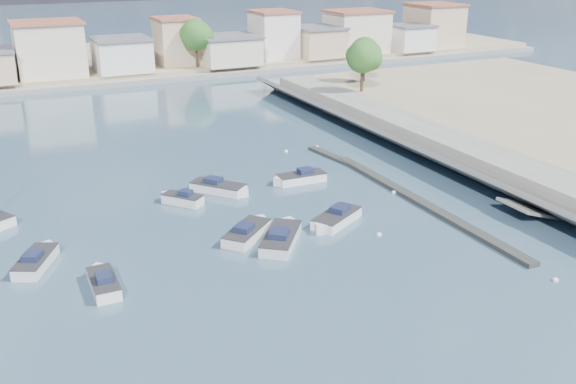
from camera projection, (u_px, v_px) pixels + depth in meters
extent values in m
plane|color=#314F63|center=(221.00, 129.00, 77.00)|extent=(400.00, 400.00, 0.00)
cube|color=slate|center=(500.00, 165.00, 61.31)|extent=(5.00, 90.00, 1.80)
cube|color=slate|center=(464.00, 171.00, 59.57)|extent=(4.17, 90.00, 2.86)
cube|color=slate|center=(535.00, 210.00, 52.10)|extent=(5.31, 3.50, 1.94)
cube|color=black|center=(420.00, 202.00, 54.43)|extent=(1.00, 26.00, 0.35)
cube|color=black|center=(334.00, 157.00, 66.05)|extent=(2.00, 8.05, 0.30)
cube|color=gray|center=(127.00, 59.00, 120.62)|extent=(160.00, 40.00, 1.40)
cube|color=slate|center=(156.00, 80.00, 103.01)|extent=(160.00, 2.50, 0.80)
cube|color=beige|center=(49.00, 50.00, 100.28)|extent=(10.00, 9.00, 8.00)
cube|color=#99513D|center=(46.00, 22.00, 98.79)|extent=(10.60, 9.54, 0.35)
cube|color=silver|center=(122.00, 55.00, 104.38)|extent=(8.50, 8.50, 5.00)
cube|color=#595960|center=(121.00, 39.00, 103.42)|extent=(9.01, 9.01, 0.35)
cube|color=#C9A98A|center=(176.00, 42.00, 110.47)|extent=(6.50, 7.50, 7.50)
cube|color=#99513D|center=(175.00, 18.00, 109.07)|extent=(6.89, 7.95, 0.35)
cube|color=beige|center=(228.00, 51.00, 110.84)|extent=(9.50, 9.00, 4.50)
cube|color=#595960|center=(228.00, 36.00, 109.97)|extent=(10.07, 9.54, 0.35)
cube|color=silver|center=(274.00, 35.00, 116.75)|extent=(7.00, 8.00, 8.00)
cube|color=#99513D|center=(273.00, 11.00, 115.26)|extent=(7.42, 8.48, 0.35)
cube|color=#C9A98A|center=(317.00, 42.00, 118.80)|extent=(8.00, 9.00, 5.00)
cube|color=#595960|center=(318.00, 27.00, 117.85)|extent=(8.48, 9.54, 0.35)
cube|color=beige|center=(357.00, 32.00, 122.80)|extent=(10.50, 8.50, 7.50)
cube|color=#99513D|center=(357.00, 11.00, 121.40)|extent=(11.13, 9.01, 0.35)
cube|color=silver|center=(410.00, 38.00, 126.06)|extent=(7.50, 7.50, 4.50)
cube|color=#595960|center=(410.00, 25.00, 125.19)|extent=(7.95, 7.95, 0.35)
cube|color=#C9A98A|center=(434.00, 25.00, 131.17)|extent=(9.00, 9.50, 8.00)
cube|color=#99513D|center=(436.00, 4.00, 129.68)|extent=(9.54, 10.07, 0.35)
cylinder|color=#38281E|center=(70.00, 63.00, 103.23)|extent=(0.44, 0.44, 2.93)
sphere|color=#1D4A18|center=(68.00, 45.00, 102.20)|extent=(4.16, 4.16, 4.16)
sphere|color=#1D4A18|center=(74.00, 47.00, 102.14)|extent=(3.12, 3.12, 3.12)
sphere|color=#1D4A18|center=(63.00, 44.00, 102.22)|extent=(2.86, 2.86, 2.86)
cylinder|color=#38281E|center=(197.00, 56.00, 107.75)|extent=(0.44, 0.44, 3.60)
sphere|color=#1D4A18|center=(196.00, 35.00, 106.48)|extent=(5.12, 5.12, 5.12)
sphere|color=#1D4A18|center=(202.00, 36.00, 106.41)|extent=(3.84, 3.84, 3.84)
sphere|color=#1D4A18|center=(190.00, 34.00, 106.51)|extent=(3.52, 3.52, 3.52)
cylinder|color=#38281E|center=(276.00, 49.00, 116.77)|extent=(0.44, 0.44, 3.15)
sphere|color=#1D4A18|center=(276.00, 32.00, 115.66)|extent=(4.48, 4.48, 4.48)
sphere|color=#1D4A18|center=(281.00, 33.00, 115.60)|extent=(3.36, 3.36, 3.36)
sphere|color=#1D4A18|center=(271.00, 31.00, 115.68)|extent=(3.08, 3.08, 3.08)
cylinder|color=#38281E|center=(354.00, 46.00, 122.42)|extent=(0.44, 0.44, 2.70)
sphere|color=#1D4A18|center=(355.00, 32.00, 121.46)|extent=(3.84, 3.84, 3.84)
sphere|color=#1D4A18|center=(359.00, 33.00, 121.41)|extent=(2.88, 2.88, 2.88)
sphere|color=#1D4A18|center=(351.00, 31.00, 121.48)|extent=(2.64, 2.64, 2.64)
cylinder|color=#38281E|center=(362.00, 80.00, 87.99)|extent=(0.44, 0.44, 3.15)
sphere|color=#1D4A18|center=(363.00, 57.00, 86.87)|extent=(4.48, 4.48, 4.48)
sphere|color=#1D4A18|center=(370.00, 58.00, 86.81)|extent=(3.36, 3.36, 3.36)
sphere|color=#1D4A18|center=(357.00, 56.00, 86.90)|extent=(3.08, 3.08, 3.08)
cylinder|color=#38281E|center=(364.00, 71.00, 94.69)|extent=(0.44, 0.44, 2.93)
sphere|color=#1D4A18|center=(365.00, 51.00, 93.66)|extent=(4.16, 4.16, 4.16)
sphere|color=#1D4A18|center=(371.00, 53.00, 93.60)|extent=(3.12, 3.12, 3.12)
sphere|color=#1D4A18|center=(359.00, 50.00, 93.68)|extent=(2.86, 2.86, 2.86)
cube|color=silver|center=(104.00, 285.00, 40.70)|extent=(1.56, 3.96, 1.00)
cube|color=silver|center=(99.00, 274.00, 42.14)|extent=(1.55, 1.55, 1.00)
cube|color=#262628|center=(103.00, 278.00, 40.52)|extent=(1.59, 3.96, 0.08)
cube|color=#1B223F|center=(104.00, 278.00, 40.10)|extent=(0.96, 1.19, 0.48)
cube|color=silver|center=(247.00, 234.00, 47.90)|extent=(4.76, 4.54, 1.00)
cube|color=silver|center=(258.00, 224.00, 49.63)|extent=(1.42, 1.42, 1.00)
cube|color=#262628|center=(247.00, 228.00, 47.73)|extent=(4.79, 4.57, 0.08)
cube|color=#1B223F|center=(244.00, 228.00, 47.24)|extent=(1.83, 1.81, 0.48)
cube|color=silver|center=(301.00, 179.00, 59.36)|extent=(4.55, 1.83, 1.00)
cube|color=silver|center=(282.00, 182.00, 58.62)|extent=(1.71, 1.71, 1.00)
cube|color=#262628|center=(301.00, 174.00, 59.18)|extent=(4.55, 1.87, 0.08)
cube|color=#1B223F|center=(306.00, 171.00, 59.26)|extent=(1.38, 1.10, 0.48)
cube|color=silver|center=(337.00, 219.00, 50.54)|extent=(5.06, 4.04, 1.00)
cube|color=silver|center=(323.00, 228.00, 48.99)|extent=(1.67, 1.67, 1.00)
cube|color=#262628|center=(337.00, 214.00, 50.36)|extent=(5.08, 4.08, 0.08)
cube|color=#1B223F|center=(340.00, 209.00, 50.64)|extent=(1.83, 1.75, 0.48)
cube|color=silver|center=(36.00, 263.00, 43.57)|extent=(3.43, 4.62, 1.00)
cube|color=silver|center=(46.00, 251.00, 45.29)|extent=(1.53, 1.53, 1.00)
cube|color=#262628|center=(35.00, 256.00, 43.39)|extent=(3.46, 4.64, 0.08)
cube|color=#1B223F|center=(32.00, 256.00, 42.90)|extent=(1.52, 1.63, 0.48)
cube|color=silver|center=(183.00, 201.00, 54.29)|extent=(3.27, 3.54, 1.00)
cube|color=silver|center=(168.00, 198.00, 54.87)|extent=(1.06, 1.06, 1.00)
cube|color=#262628|center=(183.00, 195.00, 54.11)|extent=(3.29, 3.55, 0.08)
cube|color=#1B223F|center=(186.00, 193.00, 53.89)|extent=(1.32, 1.34, 0.48)
cube|color=silver|center=(218.00, 189.00, 56.94)|extent=(4.57, 4.96, 1.00)
cube|color=silver|center=(239.00, 192.00, 56.11)|extent=(1.42, 1.42, 1.00)
cube|color=#262628|center=(218.00, 184.00, 56.76)|extent=(4.60, 4.98, 0.08)
cube|color=#1B223F|center=(213.00, 180.00, 56.87)|extent=(1.83, 1.87, 0.48)
cube|color=silver|center=(281.00, 240.00, 47.03)|extent=(4.91, 5.56, 1.00)
cube|color=silver|center=(287.00, 227.00, 49.14)|extent=(1.68, 1.68, 1.00)
cube|color=#262628|center=(281.00, 234.00, 46.86)|extent=(4.94, 5.58, 0.08)
cube|color=#1B223F|center=(279.00, 234.00, 46.28)|extent=(2.01, 2.07, 0.48)
sphere|color=white|center=(379.00, 235.00, 48.42)|extent=(0.41, 0.41, 0.41)
sphere|color=white|center=(394.00, 193.00, 56.74)|extent=(0.41, 0.41, 0.41)
sphere|color=white|center=(555.00, 280.00, 41.82)|extent=(0.41, 0.41, 0.41)
sphere|color=white|center=(314.00, 174.00, 61.52)|extent=(0.41, 0.41, 0.41)
sphere|color=white|center=(286.00, 152.00, 68.16)|extent=(0.41, 0.41, 0.41)
sphere|color=white|center=(317.00, 147.00, 69.62)|extent=(0.41, 0.41, 0.41)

